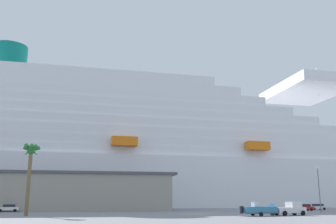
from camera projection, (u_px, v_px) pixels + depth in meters
ground_plane at (157, 210)px, 101.67m from camera, size 600.00×600.00×0.00m
cruise_ship at (115, 155)px, 136.43m from camera, size 303.78×43.69×62.64m
terminal_building at (44, 192)px, 96.06m from camera, size 64.63×27.36×8.99m
pickup_truck at (290, 209)px, 63.75m from camera, size 5.84×2.94×2.20m
small_boat_on_trailer at (262, 210)px, 61.45m from camera, size 8.17×3.05×2.15m
palm_tree at (30, 159)px, 63.80m from camera, size 2.93×2.91×11.53m
street_lamp at (319, 183)px, 81.77m from camera, size 0.56×0.56×9.45m
parked_car_white_van at (8, 208)px, 83.81m from camera, size 4.49×2.18×1.58m
parked_car_silver_sedan at (317, 207)px, 100.37m from camera, size 4.41×2.39×1.58m
parked_car_red_hatchback at (304, 207)px, 92.89m from camera, size 4.81×2.52×1.58m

